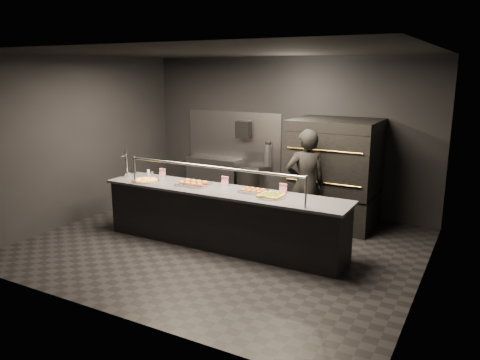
{
  "coord_description": "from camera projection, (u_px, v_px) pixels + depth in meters",
  "views": [
    {
      "loc": [
        3.65,
        -6.08,
        2.75
      ],
      "look_at": [
        0.21,
        0.2,
        1.06
      ],
      "focal_mm": 35.0,
      "sensor_mm": 36.0,
      "label": 1
    }
  ],
  "objects": [
    {
      "name": "beer_tap",
      "position": [
        127.0,
        168.0,
        8.19
      ],
      "size": [
        0.14,
        0.2,
        0.53
      ],
      "color": "silver",
      "rests_on": "service_counter"
    },
    {
      "name": "round_pizza",
      "position": [
        146.0,
        180.0,
        7.87
      ],
      "size": [
        0.47,
        0.47,
        0.03
      ],
      "color": "silver",
      "rests_on": "service_counter"
    },
    {
      "name": "prep_shelf",
      "position": [
        214.0,
        179.0,
        10.15
      ],
      "size": [
        1.2,
        0.35,
        0.9
      ],
      "primitive_type": "cube",
      "color": "#99999E",
      "rests_on": "ground"
    },
    {
      "name": "square_pizza",
      "position": [
        271.0,
        196.0,
        6.9
      ],
      "size": [
        0.44,
        0.44,
        0.05
      ],
      "color": "silver",
      "rests_on": "service_counter"
    },
    {
      "name": "slider_tray_a",
      "position": [
        193.0,
        183.0,
        7.58
      ],
      "size": [
        0.56,
        0.46,
        0.08
      ],
      "color": "silver",
      "rests_on": "service_counter"
    },
    {
      "name": "tent_cards",
      "position": [
        221.0,
        180.0,
        7.63
      ],
      "size": [
        2.42,
        0.04,
        0.15
      ],
      "color": "white",
      "rests_on": "service_counter"
    },
    {
      "name": "fire_extinguisher",
      "position": [
        268.0,
        155.0,
        9.49
      ],
      "size": [
        0.14,
        0.14,
        0.51
      ],
      "color": "#B2B2B7",
      "rests_on": "room"
    },
    {
      "name": "trash_bin",
      "position": [
        248.0,
        187.0,
        9.65
      ],
      "size": [
        0.46,
        0.46,
        0.77
      ],
      "primitive_type": "cylinder",
      "color": "black",
      "rests_on": "ground"
    },
    {
      "name": "pizza_oven",
      "position": [
        334.0,
        172.0,
        8.36
      ],
      "size": [
        1.5,
        1.23,
        1.91
      ],
      "color": "black",
      "rests_on": "ground"
    },
    {
      "name": "slider_tray_b",
      "position": [
        253.0,
        191.0,
        7.16
      ],
      "size": [
        0.43,
        0.34,
        0.06
      ],
      "color": "silver",
      "rests_on": "service_counter"
    },
    {
      "name": "room",
      "position": [
        222.0,
        153.0,
        7.23
      ],
      "size": [
        6.04,
        6.0,
        3.0
      ],
      "color": "black",
      "rests_on": "ground"
    },
    {
      "name": "condiment_jar",
      "position": [
        150.0,
        173.0,
        8.32
      ],
      "size": [
        0.14,
        0.06,
        0.09
      ],
      "color": "silver",
      "rests_on": "service_counter"
    },
    {
      "name": "towel_dispenser",
      "position": [
        244.0,
        130.0,
        9.63
      ],
      "size": [
        0.3,
        0.2,
        0.35
      ],
      "primitive_type": "cube",
      "color": "black",
      "rests_on": "room"
    },
    {
      "name": "worker",
      "position": [
        305.0,
        184.0,
        7.69
      ],
      "size": [
        0.8,
        0.75,
        1.82
      ],
      "primitive_type": "imported",
      "rotation": [
        0.0,
        0.0,
        3.79
      ],
      "color": "black",
      "rests_on": "ground"
    },
    {
      "name": "service_counter",
      "position": [
        222.0,
        218.0,
        7.42
      ],
      "size": [
        4.1,
        0.78,
        1.37
      ],
      "color": "black",
      "rests_on": "ground"
    }
  ]
}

